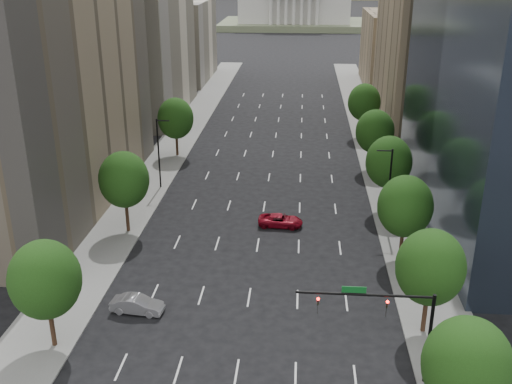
% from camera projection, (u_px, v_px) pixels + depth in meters
% --- Properties ---
extents(sidewalk_left, '(6.00, 200.00, 0.15)m').
position_uv_depth(sidewalk_left, '(135.00, 202.00, 70.63)').
color(sidewalk_left, slate).
rests_on(sidewalk_left, ground).
extents(sidewalk_right, '(6.00, 200.00, 0.15)m').
position_uv_depth(sidewalk_right, '(398.00, 210.00, 68.38)').
color(sidewalk_right, slate).
rests_on(sidewalk_right, ground).
extents(midrise_cream_left, '(14.00, 30.00, 35.00)m').
position_uv_depth(midrise_cream_left, '(140.00, 16.00, 104.68)').
color(midrise_cream_left, beige).
rests_on(midrise_cream_left, ground).
extents(filler_left, '(14.00, 26.00, 18.00)m').
position_uv_depth(filler_left, '(179.00, 41.00, 138.39)').
color(filler_left, beige).
rests_on(filler_left, ground).
extents(parking_tan_right, '(14.00, 30.00, 30.00)m').
position_uv_depth(parking_tan_right, '(429.00, 36.00, 99.20)').
color(parking_tan_right, '#8C7759').
rests_on(parking_tan_right, ground).
extents(filler_right, '(14.00, 26.00, 16.00)m').
position_uv_depth(filler_right, '(397.00, 49.00, 132.36)').
color(filler_right, '#8C7759').
rests_on(filler_right, ground).
extents(tree_right_0, '(5.20, 5.20, 8.39)m').
position_uv_depth(tree_right_0, '(467.00, 366.00, 34.11)').
color(tree_right_0, '#382316').
rests_on(tree_right_0, ground).
extents(tree_right_1, '(5.20, 5.20, 8.75)m').
position_uv_depth(tree_right_1, '(430.00, 267.00, 44.16)').
color(tree_right_1, '#382316').
rests_on(tree_right_1, ground).
extents(tree_right_2, '(5.20, 5.20, 8.61)m').
position_uv_depth(tree_right_2, '(405.00, 206.00, 55.33)').
color(tree_right_2, '#382316').
rests_on(tree_right_2, ground).
extents(tree_right_3, '(5.20, 5.20, 8.89)m').
position_uv_depth(tree_right_3, '(389.00, 162.00, 66.33)').
color(tree_right_3, '#382316').
rests_on(tree_right_3, ground).
extents(tree_right_4, '(5.20, 5.20, 8.46)m').
position_uv_depth(tree_right_4, '(375.00, 132.00, 79.46)').
color(tree_right_4, '#382316').
rests_on(tree_right_4, ground).
extents(tree_right_5, '(5.20, 5.20, 8.75)m').
position_uv_depth(tree_right_5, '(364.00, 102.00, 94.17)').
color(tree_right_5, '#382316').
rests_on(tree_right_5, ground).
extents(tree_left_0, '(5.20, 5.20, 8.75)m').
position_uv_depth(tree_left_0, '(45.00, 280.00, 42.49)').
color(tree_left_0, '#382316').
rests_on(tree_left_0, ground).
extents(tree_left_1, '(5.20, 5.20, 8.97)m').
position_uv_depth(tree_left_1, '(124.00, 180.00, 60.93)').
color(tree_left_1, '#382316').
rests_on(tree_left_1, ground).
extents(tree_left_2, '(5.20, 5.20, 8.68)m').
position_uv_depth(tree_left_2, '(176.00, 118.00, 85.11)').
color(tree_left_2, '#382316').
rests_on(tree_left_2, ground).
extents(streetlight_rn, '(1.70, 0.20, 9.00)m').
position_uv_depth(streetlight_rn, '(389.00, 187.00, 62.13)').
color(streetlight_rn, black).
rests_on(streetlight_rn, ground).
extents(streetlight_ln, '(1.70, 0.20, 9.00)m').
position_uv_depth(streetlight_ln, '(159.00, 152.00, 73.34)').
color(streetlight_ln, black).
rests_on(streetlight_ln, ground).
extents(traffic_signal, '(9.12, 0.40, 7.38)m').
position_uv_depth(traffic_signal, '(394.00, 317.00, 39.07)').
color(traffic_signal, black).
rests_on(traffic_signal, ground).
extents(capitol, '(60.00, 40.00, 35.20)m').
position_uv_depth(capitol, '(294.00, 6.00, 242.03)').
color(capitol, '#596647').
rests_on(capitol, ground).
extents(foothills, '(720.00, 413.00, 263.00)m').
position_uv_depth(foothills, '(335.00, 28.00, 580.50)').
color(foothills, olive).
rests_on(foothills, ground).
extents(car_silver, '(4.52, 1.98, 1.44)m').
position_uv_depth(car_silver, '(137.00, 305.00, 48.61)').
color(car_silver, gray).
rests_on(car_silver, ground).
extents(car_red_far, '(4.93, 2.48, 1.34)m').
position_uv_depth(car_red_far, '(280.00, 220.00, 64.25)').
color(car_red_far, maroon).
rests_on(car_red_far, ground).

